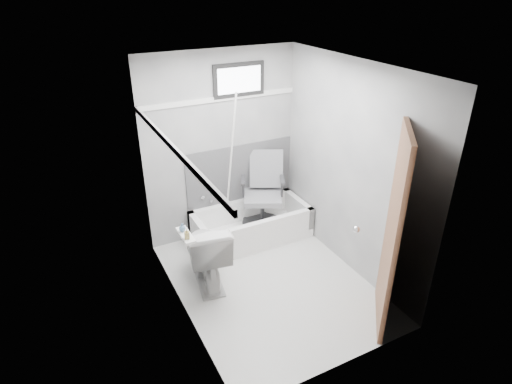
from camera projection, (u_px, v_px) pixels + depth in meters
floor at (270, 282)px, 4.87m from camera, size 2.60×2.60×0.00m
ceiling at (274, 67)px, 3.79m from camera, size 2.60×2.60×0.00m
wall_back at (221, 147)px, 5.36m from camera, size 2.00×0.02×2.40m
wall_front at (354, 255)px, 3.30m from camera, size 2.00×0.02×2.40m
wall_left at (177, 210)px, 3.92m from camera, size 0.02×2.60×2.40m
wall_right at (350, 170)px, 4.74m from camera, size 0.02×2.60×2.40m
bathtub at (251, 224)px, 5.61m from camera, size 1.50×0.70×0.42m
office_chair at (263, 192)px, 5.55m from camera, size 0.76×0.76×0.99m
toilet at (206, 252)px, 4.72m from camera, size 0.58×0.88×0.80m
door at (437, 243)px, 3.81m from camera, size 0.78×0.78×2.00m
window at (239, 80)px, 5.08m from camera, size 0.66×0.04×0.40m
backerboard at (240, 173)px, 5.64m from camera, size 1.50×0.02×0.78m
trim_back at (220, 99)px, 5.07m from camera, size 2.00×0.02×0.06m
trim_left at (172, 147)px, 3.65m from camera, size 0.02×2.60×0.06m
pole at (230, 165)px, 5.24m from camera, size 0.02×0.46×1.91m
shelf at (186, 235)px, 4.10m from camera, size 0.10×0.32×0.02m
soap_bottle_a at (187, 234)px, 4.01m from camera, size 0.06×0.06×0.10m
soap_bottle_b at (182, 227)px, 4.12m from camera, size 0.09×0.09×0.08m
faucet at (210, 198)px, 5.55m from camera, size 0.26×0.10×0.16m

